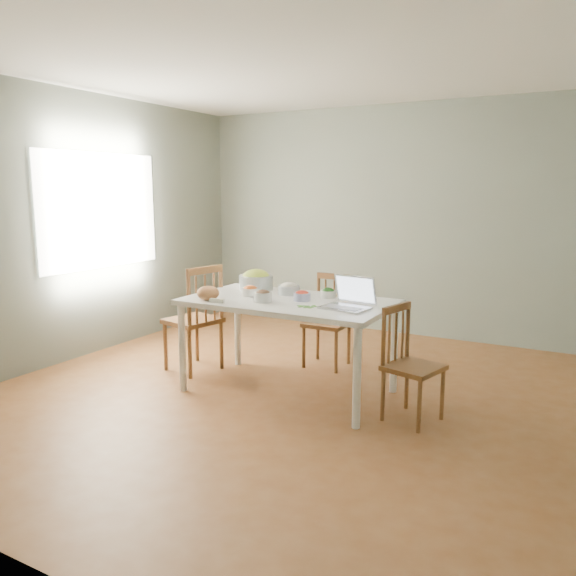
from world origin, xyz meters
The scene contains 21 objects.
floor centered at (0.00, 0.00, 0.00)m, with size 5.00×5.00×0.00m, color brown.
ceiling centered at (0.00, 0.00, 2.70)m, with size 5.00×5.00×0.00m, color white.
wall_back centered at (0.00, 2.50, 1.35)m, with size 5.00×0.00×2.70m, color slate.
wall_front centered at (0.00, -2.50, 1.35)m, with size 5.00×0.00×2.70m, color slate.
wall_left centered at (-2.50, 0.00, 1.35)m, with size 0.00×5.00×2.70m, color slate.
window_left centered at (-2.48, 0.30, 1.50)m, with size 0.04×1.60×1.20m, color white.
dining_table centered at (-0.11, 0.08, 0.40)m, with size 1.72×0.97×0.81m, color white, non-canonical shape.
chair_far centered at (-0.12, 0.89, 0.45)m, with size 0.40×0.38×0.90m, color brown, non-canonical shape.
chair_left centered at (-1.20, 0.17, 0.51)m, with size 0.45×0.43×1.02m, color brown, non-canonical shape.
chair_right centered at (1.01, 0.00, 0.43)m, with size 0.38×0.37×0.87m, color brown, non-canonical shape.
bread_boule centered at (-0.68, -0.26, 0.87)m, with size 0.19×0.19×0.12m, color tan.
butter_stick centered at (-0.55, -0.31, 0.82)m, with size 0.12×0.04×0.03m, color white.
bowl_squash centered at (-0.60, 0.36, 0.90)m, with size 0.31×0.31×0.18m, color #E2D847, non-canonical shape.
bowl_carrot centered at (-0.49, 0.09, 0.85)m, with size 0.15×0.15×0.09m, color orange, non-canonical shape.
bowl_onion centered at (-0.22, 0.30, 0.86)m, with size 0.19×0.19×0.10m, color beige, non-canonical shape.
bowl_mushroom centered at (-0.25, -0.09, 0.86)m, with size 0.15×0.15×0.10m, color #3F2B18, non-canonical shape.
bowl_redpep centered at (0.01, 0.10, 0.85)m, with size 0.14×0.14×0.08m, color red, non-canonical shape.
bowl_broccoli centered at (0.15, 0.32, 0.85)m, with size 0.13×0.13×0.08m, color #133415, non-canonical shape.
flatbread centered at (0.28, 0.45, 0.82)m, with size 0.21×0.21×0.02m, color tan.
basil_bunch centered at (0.15, -0.10, 0.82)m, with size 0.18×0.18×0.02m, color #29531B, non-canonical shape.
laptop centered at (0.45, -0.02, 0.93)m, with size 0.36×0.31×0.24m, color silver, non-canonical shape.
Camera 1 is at (2.12, -3.97, 1.72)m, focal length 34.97 mm.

